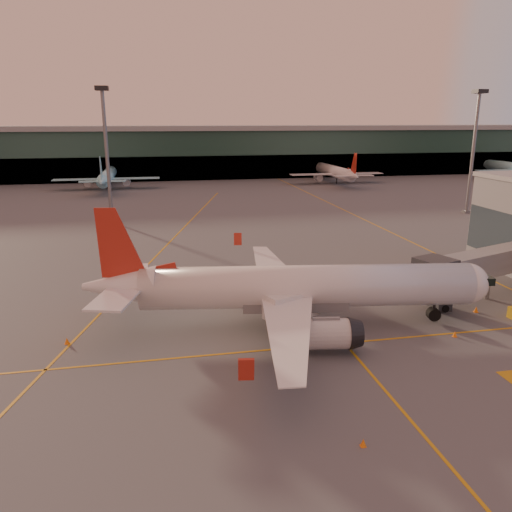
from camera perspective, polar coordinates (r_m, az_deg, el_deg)
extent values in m
plane|color=#4C4F54|center=(41.05, 5.96, -13.38)|extent=(600.00, 600.00, 0.00)
cube|color=orange|center=(45.31, 4.08, -10.42)|extent=(80.00, 0.25, 0.01)
cube|color=orange|center=(81.69, -10.21, 1.18)|extent=(31.30, 115.98, 0.01)
cube|color=orange|center=(113.79, 10.08, 5.17)|extent=(0.25, 160.00, 0.01)
cube|color=orange|center=(36.56, 17.78, -18.02)|extent=(0.25, 30.00, 0.01)
cube|color=#19382D|center=(177.01, -7.85, 11.44)|extent=(400.00, 18.00, 16.00)
cube|color=gray|center=(176.65, -7.95, 14.29)|extent=(400.00, 20.00, 1.60)
cube|color=black|center=(168.87, -7.61, 9.90)|extent=(400.00, 1.00, 8.00)
cylinder|color=slate|center=(100.93, -16.64, 10.66)|extent=(0.70, 0.70, 25.00)
cube|color=black|center=(100.83, -17.21, 17.85)|extent=(2.40, 2.40, 0.80)
cube|color=slate|center=(102.53, -16.12, 3.83)|extent=(1.60, 1.60, 0.50)
cylinder|color=slate|center=(117.00, 23.54, 10.60)|extent=(0.70, 0.70, 25.00)
cube|color=black|center=(116.90, 24.23, 16.79)|extent=(2.40, 2.40, 0.80)
cube|color=slate|center=(118.38, 22.91, 4.70)|extent=(1.60, 1.60, 0.50)
cylinder|color=white|center=(48.59, 5.81, -3.44)|extent=(32.11, 8.71, 4.09)
sphere|color=white|center=(53.33, 23.01, -2.90)|extent=(4.01, 4.01, 4.01)
cube|color=black|center=(53.70, 24.18, -2.34)|extent=(2.21, 2.90, 0.72)
cone|color=white|center=(49.12, -15.29, -3.33)|extent=(7.48, 4.87, 3.88)
cube|color=white|center=(45.78, -15.73, -4.61)|extent=(5.03, 7.27, 0.20)
cylinder|color=silver|center=(43.84, 7.96, -8.81)|extent=(4.62, 3.25, 2.66)
cylinder|color=black|center=(46.98, 3.35, -8.20)|extent=(2.03, 1.68, 1.84)
cylinder|color=black|center=(46.76, 3.36, -7.57)|extent=(0.37, 0.37, 1.12)
cube|color=white|center=(52.27, -14.09, -2.00)|extent=(3.35, 6.63, 0.20)
cylinder|color=silver|center=(55.24, 5.59, -3.56)|extent=(4.62, 3.25, 2.66)
cylinder|color=black|center=(51.87, 2.72, -5.86)|extent=(2.03, 1.68, 1.84)
cylinder|color=black|center=(51.67, 2.73, -5.28)|extent=(0.37, 0.37, 1.12)
cube|color=slate|center=(48.87, 4.42, -4.94)|extent=(10.47, 4.71, 1.64)
cylinder|color=black|center=(53.09, 19.61, -6.27)|extent=(1.39, 1.00, 1.29)
cube|color=slate|center=(61.34, 25.30, -0.58)|extent=(18.72, 8.75, 2.70)
cube|color=#2D3035|center=(54.68, 19.73, -1.81)|extent=(4.34, 4.34, 3.00)
cube|color=#2D3035|center=(57.14, 20.28, -4.50)|extent=(1.60, 2.40, 2.40)
cylinder|color=black|center=(56.53, 20.78, -5.63)|extent=(0.80, 0.40, 0.80)
cylinder|color=black|center=(58.27, 19.65, -4.89)|extent=(0.80, 0.40, 0.80)
cylinder|color=slate|center=(62.11, 25.00, -3.11)|extent=(0.50, 0.50, 3.09)
cube|color=red|center=(48.50, 4.23, -7.77)|extent=(3.40, 2.99, 1.32)
cube|color=silver|center=(47.58, 4.02, -5.54)|extent=(5.57, 3.89, 2.47)
cylinder|color=black|center=(46.97, 3.41, -8.91)|extent=(0.85, 0.57, 0.79)
cylinder|color=black|center=(48.74, 6.48, -8.05)|extent=(0.85, 0.57, 0.79)
cone|color=orange|center=(57.78, 23.85, -5.59)|extent=(0.49, 0.49, 0.63)
cube|color=orange|center=(57.88, 23.81, -5.87)|extent=(0.43, 0.43, 0.03)
cone|color=orange|center=(48.92, -20.80, -9.05)|extent=(0.47, 0.47, 0.60)
cube|color=orange|center=(49.03, -20.76, -9.35)|extent=(0.41, 0.41, 0.03)
cone|color=orange|center=(33.78, 12.16, -20.12)|extent=(0.41, 0.41, 0.52)
cube|color=orange|center=(33.92, 12.14, -20.46)|extent=(0.35, 0.35, 0.03)
cone|color=orange|center=(64.44, -0.25, -2.20)|extent=(0.38, 0.38, 0.48)
cube|color=orange|center=(64.51, -0.24, -2.39)|extent=(0.32, 0.32, 0.03)
cone|color=orange|center=(50.76, 21.77, -8.27)|extent=(0.45, 0.45, 0.57)
cube|color=orange|center=(50.86, 21.74, -8.54)|extent=(0.39, 0.39, 0.03)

